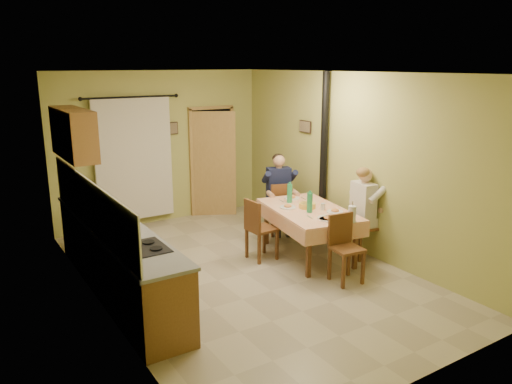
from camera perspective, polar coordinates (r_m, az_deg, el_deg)
floor at (r=7.23m, az=-1.26°, el=-9.29°), size 4.00×6.00×0.01m
room_shell at (r=6.71m, az=-1.35°, el=5.08°), size 4.04×6.04×2.82m
kitchen_run at (r=6.76m, az=-15.67°, el=-7.20°), size 0.64×3.64×1.56m
upper_cabinets at (r=7.60m, az=-20.18°, el=6.30°), size 0.35×1.40×0.70m
curtain at (r=9.18m, az=-13.76°, el=3.70°), size 1.70×0.07×2.22m
doorway at (r=9.81m, az=-4.92°, el=3.48°), size 0.96×0.44×2.15m
dining_table at (r=7.78m, az=5.97°, el=-4.61°), size 1.32×1.88×0.76m
tableware at (r=7.57m, az=6.56°, el=-1.64°), size 0.70×1.63×0.33m
chair_far at (r=8.76m, az=2.63°, el=-2.97°), size 0.48×0.48×0.93m
chair_near at (r=6.99m, az=10.22°, el=-7.85°), size 0.42×0.42×0.94m
chair_right at (r=7.93m, az=12.20°, el=-5.18°), size 0.47×0.47×0.97m
chair_left at (r=7.65m, az=0.58°, el=-5.60°), size 0.41×0.41×0.95m
man_far at (r=8.62m, az=2.66°, el=0.80°), size 0.65×0.58×1.39m
man_right at (r=7.75m, az=12.35°, el=-1.09°), size 0.51×0.61×1.39m
stove_flue at (r=8.44m, az=7.65°, el=1.40°), size 0.24×0.24×2.80m
picture_back at (r=9.46m, az=-9.47°, el=7.21°), size 0.19×0.03×0.23m
picture_right at (r=8.80m, az=5.65°, el=7.45°), size 0.03×0.31×0.21m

